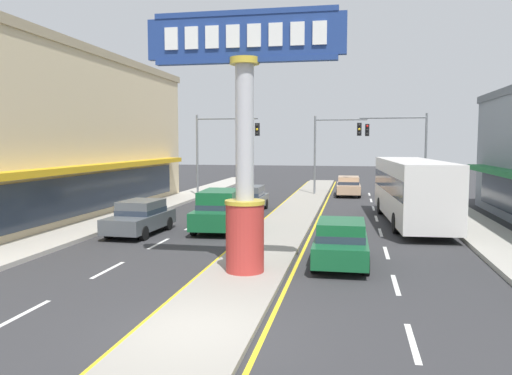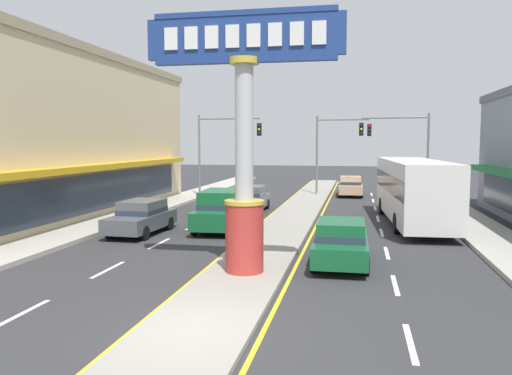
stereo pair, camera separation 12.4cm
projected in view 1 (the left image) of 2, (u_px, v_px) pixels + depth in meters
The scene contains 16 objects.
ground_plane at pixel (197, 334), 11.07m from camera, with size 160.00×160.00×0.00m, color #303033.
median_strip at pixel (294, 215), 28.67m from camera, with size 2.51×52.00×0.14m, color gray.
sidewalk_left at pixel (128, 215), 28.42m from camera, with size 2.49×60.00×0.18m, color #ADA89E.
sidewalk_right at pixel (473, 225), 24.99m from camera, with size 2.49×60.00×0.18m, color #ADA89E.
lane_markings at pixel (291, 220), 27.35m from camera, with size 9.25×52.00×0.01m.
district_sign at pixel (245, 146), 15.54m from camera, with size 6.08×1.25×7.96m.
storefront_left at pixel (19, 134), 28.50m from camera, with size 10.90×25.77×9.23m.
traffic_light_left_side at pixel (220, 141), 37.61m from camera, with size 4.86×0.46×6.20m.
traffic_light_right_side at pixel (400, 141), 35.96m from camera, with size 4.86×0.46×6.20m.
traffic_light_median_far at pixel (334, 142), 39.23m from camera, with size 4.20×0.46×6.20m.
sedan_near_right_lane at pixel (249, 198), 30.65m from camera, with size 1.85×4.31×1.53m.
sedan_far_right_lane at pixel (348, 186), 39.39m from camera, with size 1.92×4.34×1.53m.
bus_near_left_lane at pixel (412, 188), 25.84m from camera, with size 3.17×11.33×3.26m.
suv_mid_left_lane at pixel (220, 210), 24.03m from camera, with size 2.17×4.70×1.90m.
sedan_far_left_oncoming at pixel (341, 242), 17.30m from camera, with size 1.86×4.31×1.53m.
sedan_kerb_right at pixel (140, 217), 23.08m from camera, with size 1.96×4.36×1.53m.
Camera 1 is at (3.29, -10.30, 4.17)m, focal length 35.66 mm.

